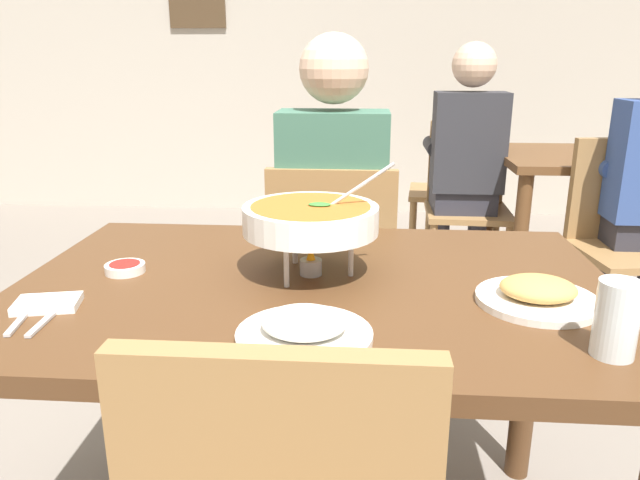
{
  "coord_description": "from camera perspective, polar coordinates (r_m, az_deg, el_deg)",
  "views": [
    {
      "loc": [
        0.1,
        -1.22,
        1.23
      ],
      "look_at": [
        0.0,
        0.15,
        0.81
      ],
      "focal_mm": 33.42,
      "sensor_mm": 36.0,
      "label": 1
    }
  ],
  "objects": [
    {
      "name": "cafe_rear_partition",
      "position": [
        4.93,
        3.35,
        20.14
      ],
      "size": [
        10.0,
        0.1,
        3.0
      ],
      "primitive_type": "cube",
      "color": "#BCB2A3",
      "rests_on": "ground_plane"
    },
    {
      "name": "chair_bg_right",
      "position": [
        3.75,
        13.44,
        5.48
      ],
      "size": [
        0.48,
        0.48,
        0.9
      ],
      "color": "olive",
      "rests_on": "ground_plane"
    },
    {
      "name": "dining_table_main",
      "position": [
        1.35,
        -0.49,
        -8.36
      ],
      "size": [
        1.31,
        0.88,
        0.76
      ],
      "color": "#51331C",
      "rests_on": "ground_plane"
    },
    {
      "name": "rice_plate",
      "position": [
        1.04,
        -1.52,
        -8.5
      ],
      "size": [
        0.24,
        0.24,
        0.06
      ],
      "color": "white",
      "rests_on": "dining_table_main"
    },
    {
      "name": "diner_main",
      "position": [
        2.04,
        1.3,
        3.23
      ],
      "size": [
        0.4,
        0.45,
        1.31
      ],
      "color": "#2D2D38",
      "rests_on": "ground_plane"
    },
    {
      "name": "drink_glass",
      "position": [
        1.09,
        26.48,
        -7.12
      ],
      "size": [
        0.07,
        0.07,
        0.13
      ],
      "color": "silver",
      "rests_on": "dining_table_main"
    },
    {
      "name": "patron_bg_left",
      "position": [
        3.21,
        13.84,
        7.86
      ],
      "size": [
        0.4,
        0.45,
        1.31
      ],
      "color": "#2D2D38",
      "rests_on": "ground_plane"
    },
    {
      "name": "chair_diner_main",
      "position": [
        2.08,
        1.21,
        -3.33
      ],
      "size": [
        0.44,
        0.44,
        0.9
      ],
      "color": "olive",
      "rests_on": "ground_plane"
    },
    {
      "name": "appetizer_plate",
      "position": [
        1.27,
        20.11,
        -4.9
      ],
      "size": [
        0.24,
        0.24,
        0.06
      ],
      "color": "white",
      "rests_on": "dining_table_main"
    },
    {
      "name": "sauce_dish",
      "position": [
        1.43,
        -18.17,
        -2.53
      ],
      "size": [
        0.09,
        0.09,
        0.02
      ],
      "color": "white",
      "rests_on": "dining_table_main"
    },
    {
      "name": "curry_bowl",
      "position": [
        1.31,
        -0.89,
        1.96
      ],
      "size": [
        0.33,
        0.3,
        0.26
      ],
      "color": "silver",
      "rests_on": "dining_table_main"
    },
    {
      "name": "spoon_utensil",
      "position": [
        1.24,
        -24.48,
        -6.69
      ],
      "size": [
        0.02,
        0.17,
        0.01
      ],
      "primitive_type": "cube",
      "rotation": [
        0.0,
        0.0,
        0.06
      ],
      "color": "silver",
      "rests_on": "dining_table_main"
    },
    {
      "name": "dining_table_far",
      "position": [
        3.4,
        24.85,
        5.19
      ],
      "size": [
        1.0,
        0.8,
        0.76
      ],
      "color": "brown",
      "rests_on": "ground_plane"
    },
    {
      "name": "chair_bg_middle",
      "position": [
        2.92,
        27.09,
        0.79
      ],
      "size": [
        0.5,
        0.5,
        0.9
      ],
      "color": "olive",
      "rests_on": "ground_plane"
    },
    {
      "name": "fork_utensil",
      "position": [
        1.26,
        -26.49,
        -6.51
      ],
      "size": [
        0.04,
        0.17,
        0.01
      ],
      "primitive_type": "cube",
      "rotation": [
        0.0,
        0.0,
        0.19
      ],
      "color": "silver",
      "rests_on": "dining_table_main"
    },
    {
      "name": "napkin_folded",
      "position": [
        1.29,
        -24.64,
        -5.56
      ],
      "size": [
        0.14,
        0.11,
        0.02
      ],
      "primitive_type": "cube",
      "rotation": [
        0.0,
        0.0,
        0.23
      ],
      "color": "white",
      "rests_on": "dining_table_main"
    },
    {
      "name": "chair_bg_left",
      "position": [
        3.38,
        13.86,
        4.2
      ],
      "size": [
        0.46,
        0.46,
        0.9
      ],
      "color": "olive",
      "rests_on": "ground_plane"
    }
  ]
}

